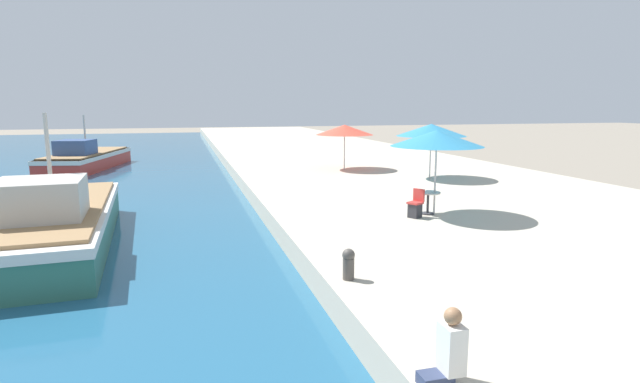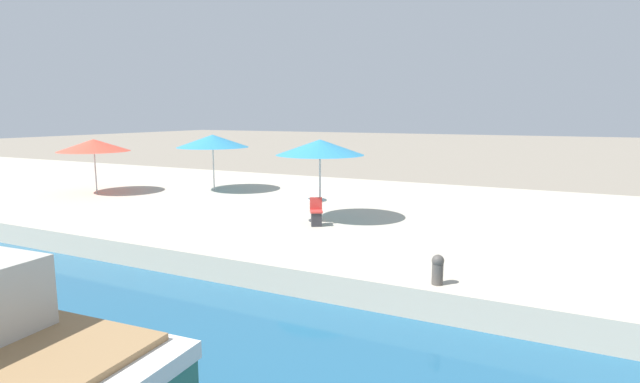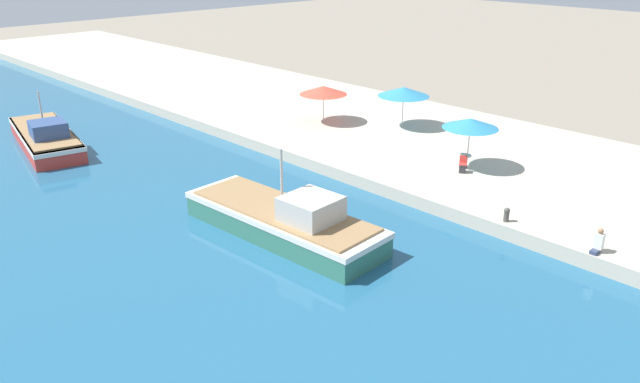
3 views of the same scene
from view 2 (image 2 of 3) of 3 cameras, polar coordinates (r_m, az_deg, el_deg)
The scene contains 7 objects.
quay_promenade at distance 33.85m, azimuth -31.23°, elevation 0.83°, with size 16.00×90.00×0.72m.
cafe_umbrella_pink at distance 16.79m, azimuth -0.00°, elevation 5.08°, with size 2.99×2.99×2.77m.
cafe_umbrella_white at distance 24.07m, azimuth -12.17°, elevation 5.67°, with size 3.38×3.38×2.65m.
cafe_umbrella_striped at distance 25.11m, azimuth -24.45°, elevation 4.83°, with size 3.19×3.19×2.48m.
cafe_table at distance 16.92m, azimuth -0.58°, elevation -1.62°, with size 0.80×0.80×0.74m.
cafe_chair_left at distance 16.25m, azimuth -0.43°, elevation -2.81°, with size 0.57×0.56×0.91m.
mooring_bollard at distance 11.03m, azimuth 13.30°, elevation -8.58°, with size 0.26×0.26×0.65m.
Camera 2 is at (-9.80, 8.49, 4.32)m, focal length 28.00 mm.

